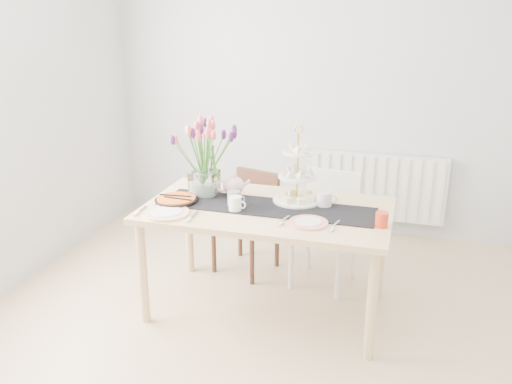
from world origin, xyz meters
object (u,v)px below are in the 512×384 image
(plate_right, at_px, (308,223))
(mug_orange, at_px, (382,220))
(tulip_vase, at_px, (203,146))
(cream_jug, at_px, (324,199))
(mug_white, at_px, (235,204))
(cake_stand, at_px, (297,183))
(dining_table, at_px, (267,218))
(mug_grey, at_px, (234,199))
(chair_brown, at_px, (251,214))
(teapot, at_px, (234,186))
(radiator, at_px, (377,187))
(tart_tin, at_px, (176,200))
(chair_white, at_px, (327,220))
(plate_left, at_px, (167,213))

(plate_right, bearing_deg, mug_orange, 9.89)
(mug_orange, distance_m, plate_right, 0.43)
(tulip_vase, xyz_separation_m, cream_jug, (0.83, 0.01, -0.30))
(mug_white, relative_size, mug_orange, 1.09)
(plate_right, bearing_deg, cake_stand, 112.84)
(cream_jug, bearing_deg, dining_table, -163.44)
(mug_grey, bearing_deg, chair_brown, 93.69)
(mug_white, bearing_deg, dining_table, 40.39)
(cream_jug, height_order, mug_white, cream_jug)
(mug_white, bearing_deg, plate_right, -3.19)
(teapot, relative_size, mug_grey, 2.30)
(radiator, bearing_deg, tart_tin, -126.51)
(teapot, height_order, tart_tin, teapot)
(cake_stand, bearing_deg, mug_orange, -25.58)
(chair_white, distance_m, mug_orange, 0.85)
(chair_brown, distance_m, teapot, 0.58)
(mug_white, relative_size, plate_right, 0.41)
(tulip_vase, bearing_deg, mug_grey, -28.93)
(teapot, bearing_deg, radiator, 32.75)
(mug_white, distance_m, plate_right, 0.50)
(teapot, height_order, mug_white, teapot)
(cream_jug, bearing_deg, chair_brown, 140.88)
(chair_brown, bearing_deg, mug_white, -63.69)
(cake_stand, height_order, mug_orange, cake_stand)
(cake_stand, bearing_deg, teapot, 178.65)
(cream_jug, bearing_deg, plate_left, -158.41)
(chair_white, height_order, mug_orange, chair_white)
(tart_tin, bearing_deg, plate_right, -7.37)
(mug_orange, xyz_separation_m, plate_left, (-1.32, -0.17, -0.04))
(dining_table, bearing_deg, tulip_vase, 167.21)
(teapot, bearing_deg, plate_right, -55.89)
(tart_tin, distance_m, mug_grey, 0.40)
(chair_white, bearing_deg, radiator, 83.41)
(mug_grey, bearing_deg, plate_left, -147.80)
(plate_left, bearing_deg, chair_white, 43.46)
(chair_white, bearing_deg, mug_orange, -48.67)
(chair_white, distance_m, cake_stand, 0.59)
(chair_white, xyz_separation_m, tart_tin, (-0.93, -0.63, 0.28))
(plate_left, relative_size, plate_right, 1.20)
(radiator, distance_m, plate_right, 1.81)
(tulip_vase, height_order, plate_left, tulip_vase)
(mug_grey, xyz_separation_m, mug_white, (0.04, -0.09, -0.00))
(chair_white, distance_m, cream_jug, 0.53)
(cake_stand, xyz_separation_m, plate_right, (0.15, -0.35, -0.13))
(radiator, relative_size, mug_grey, 11.80)
(chair_brown, xyz_separation_m, plate_left, (-0.28, -0.90, 0.31))
(tulip_vase, relative_size, cream_jug, 6.41)
(cream_jug, distance_m, plate_right, 0.33)
(cream_jug, xyz_separation_m, mug_grey, (-0.57, -0.16, 0.00))
(dining_table, relative_size, tulip_vase, 2.49)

